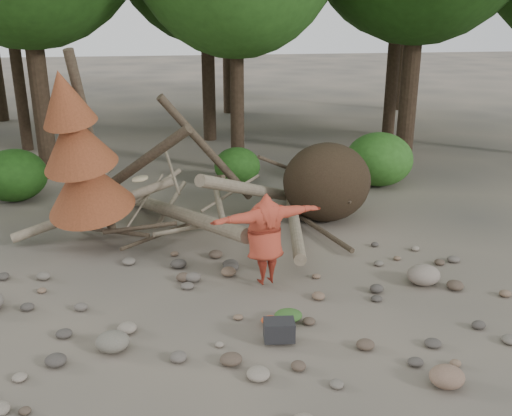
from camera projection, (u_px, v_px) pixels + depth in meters
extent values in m
plane|color=#514C44|center=(249.00, 311.00, 10.08)|extent=(120.00, 120.00, 0.00)
ellipsoid|color=#332619|center=(327.00, 182.00, 14.16)|extent=(2.20, 1.87, 1.98)
cylinder|color=gray|center=(183.00, 215.00, 13.20)|extent=(2.61, 5.11, 1.08)
cylinder|color=gray|center=(256.00, 190.00, 13.82)|extent=(3.18, 3.71, 1.90)
cylinder|color=brown|center=(129.00, 171.00, 13.58)|extent=(3.08, 1.91, 2.49)
cylinder|color=gray|center=(294.00, 220.00, 13.47)|extent=(1.13, 4.98, 0.43)
cylinder|color=brown|center=(208.00, 150.00, 13.92)|extent=(2.39, 1.03, 2.89)
cylinder|color=gray|center=(95.00, 209.00, 13.13)|extent=(3.71, 0.86, 1.20)
cylinder|color=#4C3F30|center=(117.00, 232.00, 12.87)|extent=(1.52, 1.70, 0.49)
cylinder|color=gray|center=(231.00, 193.00, 13.95)|extent=(1.57, 0.85, 0.69)
cylinder|color=#4C3F30|center=(290.00, 169.00, 14.53)|extent=(1.92, 1.25, 1.10)
cylinder|color=gray|center=(172.00, 170.00, 13.32)|extent=(0.37, 1.42, 0.85)
cylinder|color=#4C3F30|center=(322.00, 231.00, 13.35)|extent=(0.79, 2.54, 0.12)
cylinder|color=gray|center=(193.00, 228.00, 12.71)|extent=(1.78, 1.11, 0.29)
cylinder|color=#4C3F30|center=(92.00, 147.00, 12.47)|extent=(0.67, 1.13, 4.35)
cone|color=brown|center=(86.00, 182.00, 12.38)|extent=(2.06, 2.13, 1.86)
cone|color=brown|center=(75.00, 139.00, 11.84)|extent=(1.71, 1.78, 1.65)
cone|color=brown|center=(64.00, 97.00, 11.36)|extent=(1.23, 1.30, 1.41)
cylinder|color=#38281C|center=(32.00, 30.00, 16.71)|extent=(0.56, 0.56, 8.96)
cylinder|color=#38281C|center=(237.00, 60.00, 17.63)|extent=(0.44, 0.44, 7.14)
cylinder|color=#38281C|center=(415.00, 20.00, 18.71)|extent=(0.60, 0.60, 9.45)
cylinder|color=#38281C|center=(14.00, 47.00, 20.45)|extent=(0.42, 0.42, 7.56)
cylinder|color=#38281C|center=(207.00, 31.00, 21.99)|extent=(0.52, 0.52, 8.54)
cylinder|color=#38281C|center=(395.00, 36.00, 22.81)|extent=(0.50, 0.50, 8.12)
cylinder|color=#38281C|center=(228.00, 24.00, 28.05)|extent=(0.54, 0.54, 8.75)
cylinder|color=#38281C|center=(404.00, 33.00, 29.08)|extent=(0.46, 0.46, 7.84)
ellipsoid|color=#1E4913|center=(14.00, 175.00, 15.73)|extent=(1.80, 1.80, 1.44)
ellipsoid|color=#285D1A|center=(237.00, 166.00, 17.29)|extent=(1.40, 1.40, 1.12)
ellipsoid|color=#326E22|center=(379.00, 159.00, 17.10)|extent=(2.00, 2.00, 1.60)
imported|color=#AE3A27|center=(265.00, 239.00, 10.71)|extent=(2.28, 1.09, 1.79)
cylinder|color=tan|center=(140.00, 179.00, 10.06)|extent=(0.29, 0.30, 0.08)
cube|color=black|center=(279.00, 333.00, 9.09)|extent=(0.52, 0.37, 0.33)
ellipsoid|color=#325B24|center=(288.00, 318.00, 9.69)|extent=(0.48, 0.40, 0.18)
ellipsoid|color=#BC4620|center=(270.00, 323.00, 9.61)|extent=(0.31, 0.25, 0.11)
ellipsoid|color=#6E685B|center=(113.00, 342.00, 8.88)|extent=(0.53, 0.47, 0.32)
ellipsoid|color=#7F624F|center=(447.00, 377.00, 8.04)|extent=(0.51, 0.45, 0.30)
ellipsoid|color=gray|center=(424.00, 275.00, 11.03)|extent=(0.64, 0.58, 0.39)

